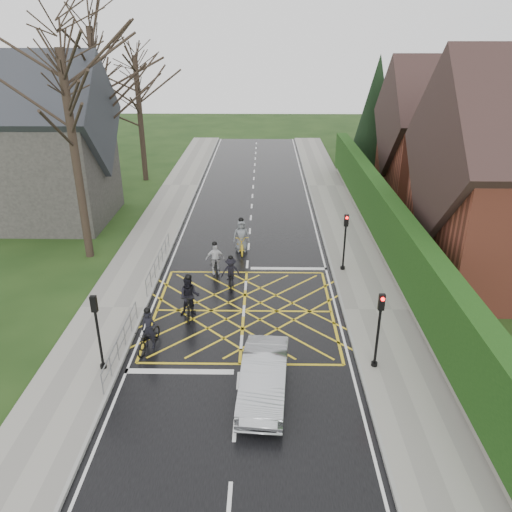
{
  "coord_description": "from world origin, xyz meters",
  "views": [
    {
      "loc": [
        0.88,
        -19.75,
        11.68
      ],
      "look_at": [
        0.51,
        3.26,
        1.3
      ],
      "focal_mm": 35.0,
      "sensor_mm": 36.0,
      "label": 1
    }
  ],
  "objects_px": {
    "cyclist_front": "(215,262)",
    "car": "(264,377)",
    "cyclist_back": "(190,300)",
    "cyclist_rear": "(149,335)",
    "cyclist_mid": "(231,275)",
    "cyclist_lead": "(241,240)"
  },
  "relations": [
    {
      "from": "cyclist_back",
      "to": "cyclist_rear",
      "type": "bearing_deg",
      "value": -118.95
    },
    {
      "from": "cyclist_front",
      "to": "car",
      "type": "height_order",
      "value": "cyclist_front"
    },
    {
      "from": "cyclist_mid",
      "to": "car",
      "type": "distance_m",
      "value": 8.35
    },
    {
      "from": "cyclist_rear",
      "to": "cyclist_lead",
      "type": "distance_m",
      "value": 10.29
    },
    {
      "from": "cyclist_back",
      "to": "cyclist_front",
      "type": "relative_size",
      "value": 1.09
    },
    {
      "from": "cyclist_rear",
      "to": "cyclist_lead",
      "type": "relative_size",
      "value": 0.9
    },
    {
      "from": "cyclist_rear",
      "to": "car",
      "type": "relative_size",
      "value": 0.45
    },
    {
      "from": "cyclist_rear",
      "to": "cyclist_mid",
      "type": "bearing_deg",
      "value": 75.9
    },
    {
      "from": "cyclist_rear",
      "to": "cyclist_back",
      "type": "height_order",
      "value": "cyclist_back"
    },
    {
      "from": "cyclist_front",
      "to": "car",
      "type": "bearing_deg",
      "value": -88.25
    },
    {
      "from": "cyclist_front",
      "to": "cyclist_lead",
      "type": "height_order",
      "value": "cyclist_lead"
    },
    {
      "from": "cyclist_back",
      "to": "cyclist_front",
      "type": "xyz_separation_m",
      "value": [
        0.75,
        4.23,
        -0.1
      ]
    },
    {
      "from": "cyclist_rear",
      "to": "cyclist_mid",
      "type": "height_order",
      "value": "cyclist_rear"
    },
    {
      "from": "cyclist_back",
      "to": "car",
      "type": "height_order",
      "value": "cyclist_back"
    },
    {
      "from": "cyclist_back",
      "to": "cyclist_mid",
      "type": "distance_m",
      "value": 3.32
    },
    {
      "from": "cyclist_back",
      "to": "cyclist_lead",
      "type": "distance_m",
      "value": 7.47
    },
    {
      "from": "cyclist_front",
      "to": "cyclist_lead",
      "type": "relative_size",
      "value": 0.86
    },
    {
      "from": "cyclist_lead",
      "to": "cyclist_front",
      "type": "bearing_deg",
      "value": -119.41
    },
    {
      "from": "cyclist_mid",
      "to": "cyclist_front",
      "type": "xyz_separation_m",
      "value": [
        -0.91,
        1.36,
        0.07
      ]
    },
    {
      "from": "cyclist_mid",
      "to": "car",
      "type": "relative_size",
      "value": 0.4
    },
    {
      "from": "car",
      "to": "cyclist_front",
      "type": "bearing_deg",
      "value": 109.44
    },
    {
      "from": "car",
      "to": "cyclist_back",
      "type": "bearing_deg",
      "value": 126.35
    }
  ]
}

